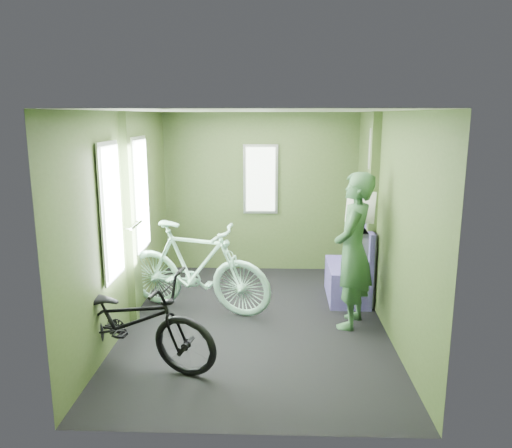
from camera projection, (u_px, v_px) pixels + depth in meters
The scene contains 6 objects.
room at pixel (252, 194), 5.29m from camera, with size 4.00×4.02×2.31m.
bicycle_black at pixel (130, 366), 4.58m from camera, with size 0.61×1.74×0.91m, color black.
bicycle_mint at pixel (197, 312), 5.84m from camera, with size 0.52×1.83×1.10m, color #9BDCBE.
passenger at pixel (353, 251), 5.31m from camera, with size 0.60×0.75×1.68m.
waste_box at pixel (361, 267), 6.03m from camera, with size 0.27×0.38×0.91m, color slate.
bench_seat at pixel (349, 277), 6.23m from camera, with size 0.50×0.88×0.92m.
Camera 1 is at (0.19, -5.19, 2.26)m, focal length 35.00 mm.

